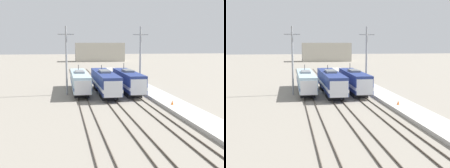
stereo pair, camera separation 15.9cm
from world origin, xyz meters
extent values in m
plane|color=gray|center=(0.00, 0.00, 0.00)|extent=(400.00, 400.00, 0.00)
cube|color=#4C4238|center=(-4.98, 0.00, 0.07)|extent=(0.07, 120.00, 0.15)
cube|color=#4C4238|center=(-3.54, 0.00, 0.07)|extent=(0.07, 120.00, 0.15)
cube|color=#4C4238|center=(-0.72, 0.00, 0.07)|extent=(0.07, 120.00, 0.15)
cube|color=#4C4238|center=(0.72, 0.00, 0.07)|extent=(0.07, 120.00, 0.15)
cube|color=#4C4238|center=(3.54, 0.00, 0.07)|extent=(0.07, 120.00, 0.15)
cube|color=#4C4238|center=(4.98, 0.00, 0.07)|extent=(0.07, 120.00, 0.15)
cube|color=#232326|center=(-4.26, 5.85, 0.47)|extent=(2.44, 3.94, 0.95)
cube|color=#232326|center=(-4.26, 14.81, 0.47)|extent=(2.44, 3.94, 0.95)
cube|color=#9EBCCC|center=(-4.26, 10.33, 2.28)|extent=(2.87, 17.90, 2.65)
cube|color=navy|center=(-4.26, 10.33, 1.75)|extent=(2.91, 17.94, 0.48)
cube|color=silver|center=(-4.26, 2.17, 2.08)|extent=(2.64, 1.78, 2.25)
cube|color=black|center=(-4.26, 1.36, 2.57)|extent=(2.24, 0.08, 0.63)
cube|color=gray|center=(-4.26, 10.33, 3.78)|extent=(1.58, 4.48, 0.35)
cylinder|color=#38383D|center=(-4.26, 14.27, 4.19)|extent=(0.12, 0.12, 1.17)
cube|color=black|center=(0.00, 3.31, 0.47)|extent=(2.55, 4.19, 0.95)
cube|color=black|center=(0.00, 12.83, 0.47)|extent=(2.55, 4.19, 0.95)
cube|color=navy|center=(0.00, 8.07, 2.38)|extent=(3.00, 19.05, 2.87)
cube|color=silver|center=(0.00, 8.07, 1.81)|extent=(3.04, 19.09, 0.52)
cube|color=silver|center=(0.00, -0.52, 2.17)|extent=(2.76, 2.07, 2.44)
cube|color=black|center=(0.00, -1.48, 2.71)|extent=(2.35, 0.08, 0.68)
cube|color=slate|center=(0.00, 8.07, 3.99)|extent=(1.65, 4.76, 0.35)
cylinder|color=#38383D|center=(0.00, 12.26, 4.32)|extent=(0.12, 0.12, 1.00)
cube|color=black|center=(4.26, 4.25, 0.47)|extent=(2.39, 3.67, 0.95)
cube|color=black|center=(4.26, 12.58, 0.47)|extent=(2.39, 3.67, 0.95)
cube|color=navy|center=(4.26, 8.41, 2.39)|extent=(2.81, 16.67, 2.88)
cube|color=silver|center=(4.26, 8.41, 1.82)|extent=(2.85, 16.71, 0.52)
cube|color=silver|center=(4.26, 1.21, 2.18)|extent=(2.59, 2.47, 2.45)
cube|color=black|center=(4.26, 0.06, 2.71)|extent=(2.20, 0.08, 0.69)
cube|color=slate|center=(4.26, 8.41, 4.01)|extent=(1.55, 4.17, 0.35)
cylinder|color=#38383D|center=(4.26, 12.08, 4.47)|extent=(0.12, 0.12, 1.28)
cylinder|color=gray|center=(-6.61, 7.90, 5.90)|extent=(0.32, 0.32, 11.80)
cube|color=gray|center=(-6.61, 7.90, 10.38)|extent=(2.75, 0.16, 0.16)
cylinder|color=gray|center=(6.41, 7.90, 5.90)|extent=(0.32, 0.32, 11.80)
cube|color=gray|center=(6.41, 7.90, 10.38)|extent=(2.75, 0.16, 0.16)
cube|color=#B7B5AD|center=(8.45, 0.00, 0.21)|extent=(4.00, 120.00, 0.43)
cone|color=orange|center=(7.69, -5.41, 0.73)|extent=(0.34, 0.34, 0.60)
cube|color=#B2AD9E|center=(10.54, 104.47, 4.45)|extent=(23.08, 10.36, 8.89)
camera|label=1|loc=(-7.28, -46.13, 8.99)|focal=50.00mm
camera|label=2|loc=(-7.13, -46.16, 8.99)|focal=50.00mm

